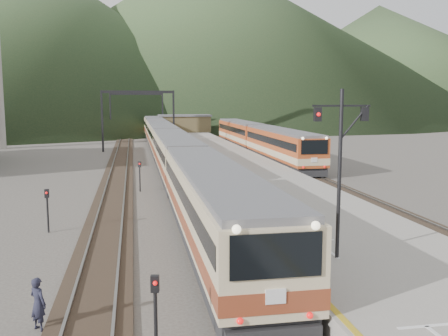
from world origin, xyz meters
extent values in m
cube|color=black|center=(0.00, 40.00, 0.06)|extent=(2.60, 200.00, 0.12)
cube|color=slate|center=(-0.72, 40.00, 0.16)|extent=(0.10, 200.00, 0.14)
cube|color=slate|center=(0.72, 40.00, 0.16)|extent=(0.10, 200.00, 0.14)
cube|color=black|center=(-5.00, 40.00, 0.06)|extent=(2.60, 200.00, 0.12)
cube|color=slate|center=(-5.72, 40.00, 0.16)|extent=(0.10, 200.00, 0.14)
cube|color=slate|center=(-4.28, 40.00, 0.16)|extent=(0.10, 200.00, 0.14)
cube|color=black|center=(11.50, 40.00, 0.06)|extent=(2.60, 200.00, 0.12)
cube|color=slate|center=(10.78, 40.00, 0.16)|extent=(0.10, 200.00, 0.14)
cube|color=slate|center=(12.22, 40.00, 0.16)|extent=(0.10, 200.00, 0.14)
cube|color=gray|center=(5.60, 38.00, 0.50)|extent=(8.00, 100.00, 1.00)
cube|color=black|center=(-7.50, 55.00, 4.00)|extent=(0.25, 0.25, 8.00)
cube|color=black|center=(1.80, 55.00, 4.00)|extent=(0.25, 0.25, 8.00)
cube|color=black|center=(-2.85, 55.00, 7.80)|extent=(9.30, 0.22, 0.35)
cube|color=black|center=(-7.50, 80.00, 4.00)|extent=(0.25, 0.25, 8.00)
cube|color=black|center=(1.80, 80.00, 4.00)|extent=(0.25, 0.25, 8.00)
cube|color=black|center=(-2.85, 80.00, 7.80)|extent=(9.30, 0.22, 0.35)
cube|color=brown|center=(5.60, 78.00, 2.40)|extent=(9.00, 4.00, 2.80)
cube|color=slate|center=(5.60, 78.00, 3.95)|extent=(9.40, 4.40, 0.30)
cone|color=#2B4427|center=(-40.00, 190.00, 30.00)|extent=(180.00, 180.00, 60.00)
cone|color=#2B4427|center=(30.00, 230.00, 37.50)|extent=(220.00, 220.00, 75.00)
cone|color=#2B4427|center=(110.00, 210.00, 25.00)|extent=(160.00, 160.00, 50.00)
cube|color=#C7B48B|center=(0.00, 10.23, 2.07)|extent=(3.01, 20.26, 3.68)
cube|color=#C7B48B|center=(0.00, 30.99, 2.07)|extent=(3.01, 20.26, 3.68)
cube|color=#C7B48B|center=(0.00, 51.75, 2.07)|extent=(3.01, 20.26, 3.68)
cube|color=#C7B48B|center=(0.00, 72.51, 2.07)|extent=(3.01, 20.26, 3.68)
cube|color=#A9451E|center=(11.50, 37.70, 1.99)|extent=(2.88, 19.34, 3.51)
cube|color=#A9451E|center=(11.50, 57.54, 1.99)|extent=(2.88, 19.34, 3.51)
cylinder|color=black|center=(3.79, 4.97, 4.10)|extent=(0.14, 0.14, 6.20)
cube|color=black|center=(3.79, 4.97, 6.60)|extent=(2.20, 0.11, 0.07)
cube|color=black|center=(2.89, 4.96, 6.30)|extent=(0.25, 0.18, 0.50)
cube|color=black|center=(4.69, 4.99, 6.30)|extent=(0.25, 0.18, 0.50)
cylinder|color=black|center=(-3.09, 0.72, 1.00)|extent=(0.10, 0.10, 2.00)
cube|color=black|center=(-3.09, 0.72, 2.05)|extent=(0.24, 0.19, 0.45)
cylinder|color=black|center=(-3.16, 25.31, 1.00)|extent=(0.10, 0.10, 2.00)
cube|color=black|center=(-3.16, 25.31, 2.05)|extent=(0.26, 0.23, 0.45)
cylinder|color=black|center=(-7.99, 14.42, 1.00)|extent=(0.10, 0.10, 2.00)
cube|color=black|center=(-7.99, 14.42, 2.05)|extent=(0.22, 0.16, 0.45)
imported|color=#1E1F2F|center=(-6.46, 2.98, 0.81)|extent=(0.70, 0.68, 1.62)
camera|label=1|loc=(-3.55, -11.89, 6.83)|focal=40.00mm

